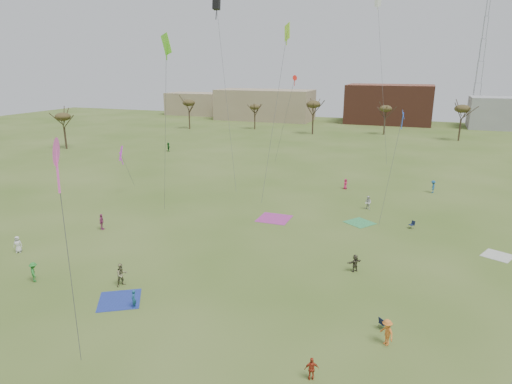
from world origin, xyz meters
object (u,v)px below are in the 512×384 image
(camp_chair_center, at_px, (383,325))
(camp_chair_right, at_px, (412,226))
(flyer_near_center, at_px, (34,272))
(flyer_near_right, at_px, (134,299))
(flyer_near_left, at_px, (18,244))
(radio_tower, at_px, (480,61))
(spectator_fore_a, at_px, (312,369))

(camp_chair_center, distance_m, camp_chair_right, 21.48)
(flyer_near_center, xyz_separation_m, flyer_near_right, (10.42, -0.64, -0.14))
(flyer_near_right, bearing_deg, flyer_near_left, -129.08)
(flyer_near_center, relative_size, camp_chair_center, 1.97)
(camp_chair_center, bearing_deg, radio_tower, -55.47)
(camp_chair_center, relative_size, camp_chair_right, 1.00)
(camp_chair_center, relative_size, radio_tower, 0.02)
(spectator_fore_a, distance_m, radio_tower, 133.88)
(camp_chair_right, distance_m, radio_tower, 105.68)
(flyer_near_center, bearing_deg, camp_chair_right, -101.57)
(flyer_near_left, relative_size, flyer_near_center, 0.96)
(flyer_near_center, bearing_deg, camp_chair_center, -135.04)
(flyer_near_center, distance_m, camp_chair_center, 28.49)
(spectator_fore_a, distance_m, camp_chair_center, 7.64)
(flyer_near_right, xyz_separation_m, camp_chair_center, (17.90, 3.65, -0.46))
(camp_chair_center, bearing_deg, flyer_near_center, 48.11)
(camp_chair_center, bearing_deg, camp_chair_right, -51.45)
(flyer_near_left, distance_m, flyer_near_center, 7.56)
(spectator_fore_a, height_order, radio_tower, radio_tower)
(flyer_near_left, xyz_separation_m, radio_tower, (51.05, 123.22, 18.38))
(camp_chair_center, bearing_deg, flyer_near_right, 53.57)
(flyer_near_center, height_order, flyer_near_right, flyer_near_center)
(spectator_fore_a, height_order, camp_chair_center, spectator_fore_a)
(flyer_near_right, distance_m, radio_tower, 133.76)
(flyer_near_left, height_order, camp_chair_right, flyer_near_left)
(camp_chair_center, height_order, camp_chair_right, same)
(flyer_near_right, xyz_separation_m, camp_chair_right, (19.21, 25.10, -0.46))
(flyer_near_right, bearing_deg, camp_chair_right, 119.31)
(flyer_near_left, bearing_deg, flyer_near_right, -43.51)
(flyer_near_right, xyz_separation_m, radio_tower, (34.29, 127.97, 18.49))
(flyer_near_center, distance_m, camp_chair_right, 38.42)
(flyer_near_center, height_order, camp_chair_right, flyer_near_center)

